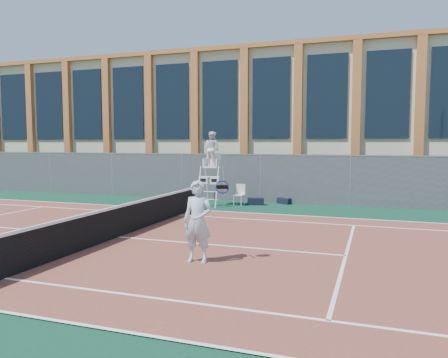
% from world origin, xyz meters
% --- Properties ---
extents(ground, '(120.00, 120.00, 0.00)m').
position_xyz_m(ground, '(0.00, 0.00, 0.00)').
color(ground, '#233814').
extents(apron, '(36.00, 20.00, 0.01)m').
position_xyz_m(apron, '(0.00, 1.00, 0.01)').
color(apron, '#0C3627').
rests_on(apron, ground).
extents(tennis_court, '(23.77, 10.97, 0.02)m').
position_xyz_m(tennis_court, '(0.00, 0.00, 0.02)').
color(tennis_court, maroon).
rests_on(tennis_court, apron).
extents(tennis_net, '(0.10, 11.30, 1.10)m').
position_xyz_m(tennis_net, '(0.00, 0.00, 0.54)').
color(tennis_net, black).
rests_on(tennis_net, ground).
extents(fence, '(40.00, 0.06, 2.20)m').
position_xyz_m(fence, '(0.00, 8.80, 1.10)').
color(fence, '#595E60').
rests_on(fence, ground).
extents(hedge, '(40.00, 1.40, 2.20)m').
position_xyz_m(hedge, '(0.00, 10.00, 1.10)').
color(hedge, black).
rests_on(hedge, ground).
extents(building, '(45.00, 10.60, 8.22)m').
position_xyz_m(building, '(0.00, 17.95, 4.15)').
color(building, beige).
rests_on(building, ground).
extents(umpire_chair, '(0.92, 1.41, 3.29)m').
position_xyz_m(umpire_chair, '(0.26, 7.04, 2.40)').
color(umpire_chair, white).
rests_on(umpire_chair, ground).
extents(plastic_chair, '(0.47, 0.47, 0.93)m').
position_xyz_m(plastic_chair, '(1.37, 7.57, 0.56)').
color(plastic_chair, silver).
rests_on(plastic_chair, apron).
extents(sports_bag_near, '(0.78, 0.45, 0.31)m').
position_xyz_m(sports_bag_near, '(2.03, 7.83, 0.17)').
color(sports_bag_near, black).
rests_on(sports_bag_near, apron).
extents(sports_bag_far, '(0.70, 0.54, 0.26)m').
position_xyz_m(sports_bag_far, '(3.15, 8.60, 0.14)').
color(sports_bag_far, black).
rests_on(sports_bag_far, apron).
extents(tennis_player, '(1.04, 0.70, 1.88)m').
position_xyz_m(tennis_player, '(3.23, -1.71, 0.98)').
color(tennis_player, silver).
rests_on(tennis_player, tennis_court).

